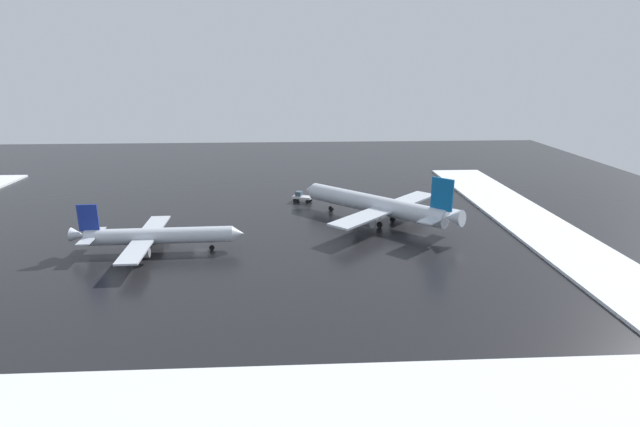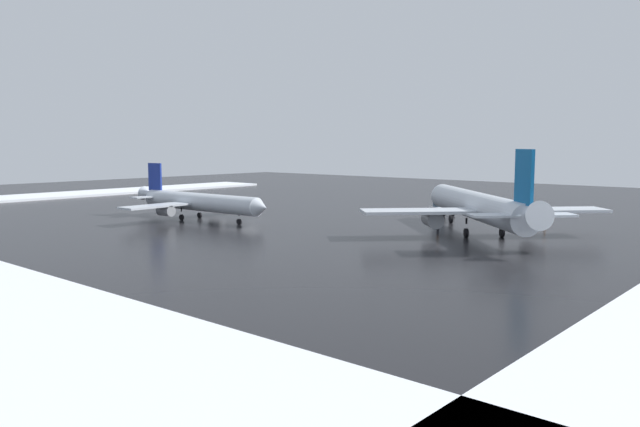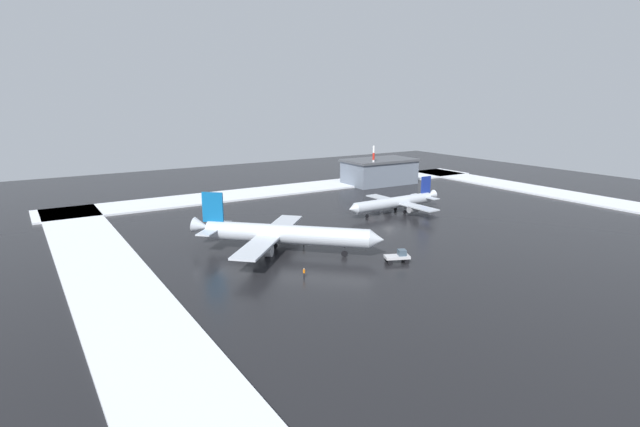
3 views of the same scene
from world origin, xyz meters
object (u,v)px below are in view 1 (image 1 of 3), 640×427
airplane_parked_portside (156,236)px  pushback_tug (302,197)px  ground_crew_near_tug (351,220)px  ground_crew_by_nose_gear (381,199)px  airplane_parked_starboard (377,205)px

airplane_parked_portside → pushback_tug: 40.94m
pushback_tug → ground_crew_near_tug: (9.88, -18.02, -0.31)m
ground_crew_by_nose_gear → airplane_parked_starboard: bearing=67.8°
airplane_parked_starboard → ground_crew_near_tug: airplane_parked_starboard is taller
pushback_tug → ground_crew_near_tug: pushback_tug is taller
airplane_parked_starboard → airplane_parked_portside: (-41.49, -14.59, -0.90)m
ground_crew_by_nose_gear → pushback_tug: bearing=-16.2°
ground_crew_by_nose_gear → airplane_parked_portside: bearing=24.1°
pushback_tug → ground_crew_by_nose_gear: size_ratio=2.98×
ground_crew_by_nose_gear → ground_crew_near_tug: same height
airplane_parked_portside → airplane_parked_starboard: bearing=17.6°
airplane_parked_portside → ground_crew_by_nose_gear: airplane_parked_portside is taller
pushback_tug → ground_crew_by_nose_gear: pushback_tug is taller
airplane_parked_starboard → ground_crew_near_tug: 6.33m
pushback_tug → ground_crew_by_nose_gear: 19.04m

